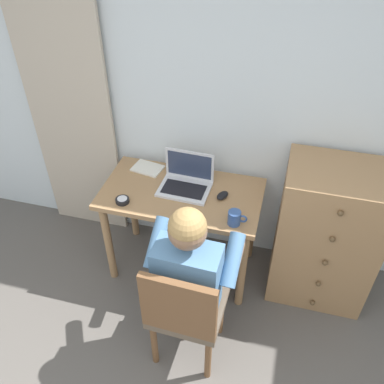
% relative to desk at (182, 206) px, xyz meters
% --- Properties ---
extents(wall_back, '(4.80, 0.05, 2.50)m').
position_rel_desk_xyz_m(wall_back, '(0.31, 0.36, 0.63)').
color(wall_back, silver).
rests_on(wall_back, ground_plane).
extents(curtain_panel, '(0.65, 0.03, 2.13)m').
position_rel_desk_xyz_m(curtain_panel, '(-0.91, 0.29, 0.44)').
color(curtain_panel, '#BCAD99').
rests_on(curtain_panel, ground_plane).
extents(desk, '(1.08, 0.59, 0.75)m').
position_rel_desk_xyz_m(desk, '(0.00, 0.00, 0.00)').
color(desk, '#9E754C').
rests_on(desk, ground_plane).
extents(dresser, '(0.65, 0.51, 1.05)m').
position_rel_desk_xyz_m(dresser, '(0.99, 0.07, -0.09)').
color(dresser, '#9E754C').
rests_on(dresser, ground_plane).
extents(chair, '(0.43, 0.41, 0.88)m').
position_rel_desk_xyz_m(chair, '(0.22, -0.72, -0.13)').
color(chair, brown).
rests_on(chair, ground_plane).
extents(person_seated, '(0.54, 0.59, 1.19)m').
position_rel_desk_xyz_m(person_seated, '(0.23, -0.54, 0.05)').
color(person_seated, '#33384C').
rests_on(person_seated, ground_plane).
extents(laptop, '(0.35, 0.26, 0.24)m').
position_rel_desk_xyz_m(laptop, '(0.02, 0.06, 0.18)').
color(laptop, silver).
rests_on(laptop, desk).
extents(computer_mouse, '(0.09, 0.12, 0.03)m').
position_rel_desk_xyz_m(computer_mouse, '(0.28, 0.02, 0.14)').
color(computer_mouse, black).
rests_on(computer_mouse, desk).
extents(desk_clock, '(0.09, 0.09, 0.03)m').
position_rel_desk_xyz_m(desk_clock, '(-0.34, -0.20, 0.14)').
color(desk_clock, black).
rests_on(desk_clock, desk).
extents(notebook_pad, '(0.23, 0.18, 0.01)m').
position_rel_desk_xyz_m(notebook_pad, '(-0.31, 0.19, 0.13)').
color(notebook_pad, silver).
rests_on(notebook_pad, desk).
extents(coffee_mug, '(0.12, 0.08, 0.09)m').
position_rel_desk_xyz_m(coffee_mug, '(0.40, -0.21, 0.17)').
color(coffee_mug, '#33518C').
rests_on(coffee_mug, desk).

